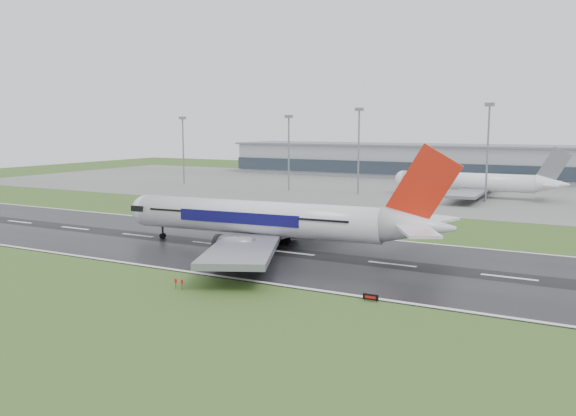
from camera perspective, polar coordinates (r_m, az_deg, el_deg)
The scene contains 11 objects.
ground at distance 116.67m, azimuth 0.55°, elevation -4.37°, with size 520.00×520.00×0.00m, color #32521E.
runway at distance 116.66m, azimuth 0.55°, elevation -4.35°, with size 400.00×45.00×0.10m, color black.
apron at distance 233.45m, azimuth 14.91°, elevation 1.56°, with size 400.00×130.00×0.08m, color slate.
terminal at distance 291.39m, azimuth 17.69°, elevation 4.14°, with size 240.00×36.00×15.00m, color #969AA0.
main_airliner at distance 118.73m, azimuth -1.05°, elevation 0.94°, with size 69.86×66.53×20.62m, color silver, non-canonical shape.
parked_airliner at distance 215.52m, azimuth 17.43°, elevation 3.28°, with size 59.05×54.98×17.31m, color white, non-canonical shape.
runway_sign at distance 86.45m, azimuth 7.92°, elevation -8.50°, with size 2.30×0.26×1.04m, color black, non-canonical shape.
floodmast_0 at distance 255.70m, azimuth -10.00°, elevation 5.30°, with size 0.64×0.64×27.33m, color gray.
floodmast_1 at distance 228.09m, azimuth 0.07°, elevation 5.15°, with size 0.64×0.64×27.58m, color gray.
floodmast_2 at distance 216.12m, azimuth 6.78°, elevation 5.25°, with size 0.64×0.64×29.90m, color gray.
floodmast_3 at distance 204.13m, azimuth 18.57°, elevation 4.88°, with size 0.64×0.64×30.90m, color gray.
Camera 1 is at (52.75, -101.05, 24.85)m, focal length 37.10 mm.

